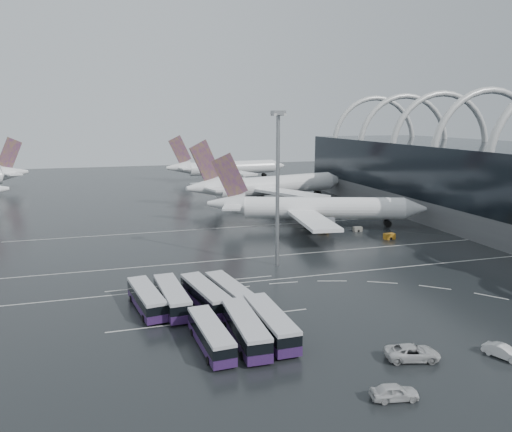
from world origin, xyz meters
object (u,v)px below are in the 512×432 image
object	(u,v)px
gse_cart_belly_e	(323,230)
bus_row_near_c	(205,295)
bus_row_far_c	(270,323)
gse_cart_belly_b	(357,229)
airliner_main	(313,209)
gse_cart_belly_a	(389,236)
airliner_gate_c	(226,168)
van_curve_b	(394,392)
airliner_gate_b	(268,186)
van_curve_c	(504,352)
floodlight_mast	(278,170)
bus_row_near_a	(146,298)
bus_row_near_b	(172,297)
bus_row_near_d	(229,292)
bus_row_far_a	(211,335)
van_curve_a	(412,353)
bus_row_far_b	(245,328)

from	to	relation	value
gse_cart_belly_e	bus_row_near_c	bearing A→B (deg)	-132.87
bus_row_far_c	gse_cart_belly_b	distance (m)	63.31
airliner_main	gse_cart_belly_a	xyz separation A→B (m)	(11.68, -17.10, -4.02)
airliner_gate_c	van_curve_b	size ratio (longest dim) A/B	11.69
airliner_gate_b	bus_row_near_c	size ratio (longest dim) A/B	4.28
van_curve_c	floodlight_mast	size ratio (longest dim) A/B	0.16
gse_cart_belly_a	airliner_gate_c	bearing A→B (deg)	94.92
bus_row_near_a	bus_row_near_b	size ratio (longest dim) A/B	0.96
airliner_gate_b	van_curve_c	distance (m)	110.37
bus_row_far_c	gse_cart_belly_a	bearing A→B (deg)	-46.87
airliner_gate_b	gse_cart_belly_e	distance (m)	45.48
bus_row_near_d	bus_row_far_a	xyz separation A→B (m)	(-5.61, -13.68, -0.06)
airliner_gate_b	van_curve_a	xyz separation A→B (m)	(-17.77, -107.36, -4.32)
airliner_gate_b	bus_row_near_d	size ratio (longest dim) A/B	4.49
bus_row_near_b	van_curve_a	xyz separation A→B (m)	(24.38, -23.36, -0.96)
bus_row_near_d	gse_cart_belly_e	world-z (taller)	bus_row_near_d
van_curve_b	bus_row_near_b	bearing A→B (deg)	41.28
bus_row_near_b	floodlight_mast	size ratio (longest dim) A/B	0.48
gse_cart_belly_b	gse_cart_belly_e	distance (m)	8.41
bus_row_near_a	gse_cart_belly_a	bearing A→B (deg)	-72.65
bus_row_near_a	van_curve_a	distance (m)	36.90
van_curve_a	gse_cart_belly_e	bearing A→B (deg)	-1.00
bus_row_near_a	floodlight_mast	distance (m)	33.69
airliner_main	van_curve_c	distance (m)	71.58
bus_row_near_b	bus_row_far_c	world-z (taller)	bus_row_far_c
bus_row_near_b	gse_cart_belly_e	distance (m)	56.69
bus_row_near_b	van_curve_a	distance (m)	33.77
bus_row_near_b	floodlight_mast	world-z (taller)	floodlight_mast
floodlight_mast	gse_cart_belly_e	distance (m)	34.59
bus_row_near_d	bus_row_far_b	distance (m)	13.50
bus_row_near_a	gse_cart_belly_e	size ratio (longest dim) A/B	6.03
airliner_main	bus_row_far_c	bearing A→B (deg)	-98.95
bus_row_near_d	bus_row_far_b	world-z (taller)	bus_row_far_b
bus_row_near_c	bus_row_far_a	xyz separation A→B (m)	(-1.90, -13.13, -0.15)
gse_cart_belly_a	floodlight_mast	bearing A→B (deg)	-159.14
airliner_main	bus_row_far_a	xyz separation A→B (m)	(-38.26, -58.92, -3.00)
van_curve_b	floodlight_mast	size ratio (longest dim) A/B	0.17
bus_row_far_b	van_curve_b	bearing A→B (deg)	-146.28
airliner_gate_b	van_curve_a	size ratio (longest dim) A/B	9.48
bus_row_far_c	bus_row_near_a	bearing A→B (deg)	45.38
airliner_gate_c	bus_row_near_c	distance (m)	151.60
bus_row_near_b	bus_row_far_a	distance (m)	14.06
bus_row_near_b	gse_cart_belly_e	world-z (taller)	bus_row_near_b
airliner_gate_b	van_curve_b	distance (m)	116.63
gse_cart_belly_e	bus_row_far_a	bearing A→B (deg)	-126.22
bus_row_near_b	bus_row_near_d	bearing A→B (deg)	-94.41
bus_row_near_d	bus_row_far_a	distance (m)	14.79
bus_row_near_d	van_curve_c	distance (m)	36.90
bus_row_near_a	van_curve_a	size ratio (longest dim) A/B	2.10
bus_row_near_a	bus_row_far_a	xyz separation A→B (m)	(6.41, -14.50, -0.06)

